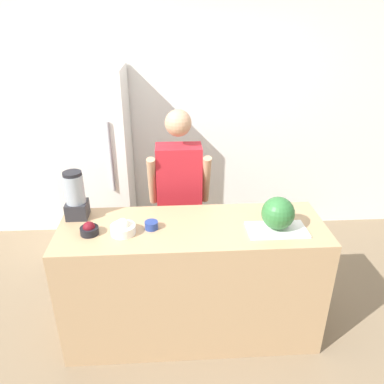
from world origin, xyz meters
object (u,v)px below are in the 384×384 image
Objects in this scene: bowl_cherries at (89,229)px; bowl_cream at (123,228)px; watermelon at (278,213)px; person at (179,201)px; bowl_small_blue at (151,225)px; blender at (75,196)px; refrigerator at (97,164)px.

bowl_cream is (0.23, -0.01, 0.01)m from bowl_cherries.
bowl_cherries is (-1.27, 0.02, -0.09)m from watermelon.
person is 7.26× the size of watermelon.
person is 0.69m from bowl_small_blue.
blender reaches higher than bowl_cream.
refrigerator is 1.12m from blender.
bowl_cherries is (0.17, -1.34, 0.06)m from refrigerator.
person is at bearing 47.37° from bowl_cherries.
bowl_small_blue is at bearing 5.94° from bowl_cherries.
refrigerator reaches higher than watermelon.
refrigerator is at bearing 92.49° from blender.
bowl_cream is 1.83× the size of bowl_small_blue.
bowl_small_blue is at bearing -65.67° from refrigerator.
refrigerator is 1.04m from person.
person is 17.71× the size of bowl_small_blue.
refrigerator is 1.41m from bowl_cream.
bowl_cherries is at bearing -82.62° from refrigerator.
bowl_cream is at bearing -2.08° from bowl_cherries.
watermelon is (1.45, -1.36, 0.15)m from refrigerator.
bowl_cream is at bearing -120.16° from person.
watermelon reaches higher than bowl_cream.
person is at bearing 59.84° from bowl_cream.
blender is (-0.54, 0.20, 0.14)m from bowl_small_blue.
blender is (-0.75, -0.44, 0.29)m from person.
refrigerator is at bearing 97.38° from bowl_cherries.
blender is (-0.13, 0.24, 0.13)m from bowl_cherries.
bowl_cream is 0.45m from blender.
bowl_cream is 0.47× the size of blender.
person is 13.16× the size of bowl_cherries.
bowl_cream is at bearing -35.37° from blender.
person reaches higher than blender.
watermelon is 0.63× the size of blender.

